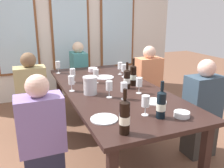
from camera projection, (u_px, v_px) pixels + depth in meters
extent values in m
plane|color=brown|center=(112.00, 144.00, 2.95)|extent=(12.00, 12.00, 0.00)
cube|color=silver|center=(70.00, 20.00, 4.39)|extent=(4.25, 0.06, 2.90)
cube|color=brown|center=(15.00, 21.00, 4.01)|extent=(0.72, 0.03, 1.88)
cube|color=silver|center=(15.00, 21.00, 3.99)|extent=(0.64, 0.01, 1.80)
cube|color=brown|center=(70.00, 20.00, 4.35)|extent=(0.72, 0.03, 1.88)
cube|color=silver|center=(70.00, 20.00, 4.34)|extent=(0.64, 0.01, 1.80)
cube|color=brown|center=(117.00, 20.00, 4.69)|extent=(0.72, 0.03, 1.88)
cube|color=silver|center=(118.00, 20.00, 4.68)|extent=(0.64, 0.01, 1.80)
cube|color=#301D19|center=(111.00, 89.00, 2.74)|extent=(1.05, 2.36, 0.04)
cube|color=#301D19|center=(204.00, 160.00, 2.04)|extent=(0.07, 0.07, 0.70)
cube|color=#301D19|center=(60.00, 95.00, 3.65)|extent=(0.07, 0.07, 0.70)
cube|color=#301D19|center=(111.00, 89.00, 3.96)|extent=(0.07, 0.07, 0.70)
cylinder|color=white|center=(155.00, 102.00, 2.29)|extent=(0.22, 0.22, 0.01)
cylinder|color=white|center=(104.00, 119.00, 1.91)|extent=(0.22, 0.22, 0.01)
cylinder|color=white|center=(104.00, 77.00, 3.17)|extent=(0.25, 0.25, 0.01)
cylinder|color=silver|center=(90.00, 86.00, 2.50)|extent=(0.14, 0.14, 0.17)
cylinder|color=silver|center=(90.00, 78.00, 2.47)|extent=(0.16, 0.16, 0.02)
cylinder|color=black|center=(125.00, 118.00, 1.66)|extent=(0.07, 0.08, 0.24)
cone|color=black|center=(125.00, 101.00, 1.62)|extent=(0.07, 0.08, 0.02)
cylinder|color=black|center=(125.00, 94.00, 1.61)|extent=(0.03, 0.03, 0.08)
cylinder|color=white|center=(125.00, 120.00, 1.66)|extent=(0.08, 0.08, 0.06)
cylinder|color=black|center=(127.00, 80.00, 2.69)|extent=(0.08, 0.08, 0.20)
cone|color=black|center=(127.00, 70.00, 2.65)|extent=(0.08, 0.08, 0.02)
cylinder|color=black|center=(127.00, 66.00, 2.64)|extent=(0.03, 0.03, 0.08)
cylinder|color=white|center=(127.00, 81.00, 2.69)|extent=(0.08, 0.08, 0.06)
cylinder|color=black|center=(161.00, 106.00, 1.92)|extent=(0.08, 0.07, 0.21)
cone|color=black|center=(162.00, 92.00, 1.88)|extent=(0.08, 0.07, 0.02)
cylinder|color=black|center=(162.00, 86.00, 1.87)|extent=(0.03, 0.03, 0.08)
cylinder|color=white|center=(161.00, 107.00, 1.92)|extent=(0.08, 0.08, 0.06)
cylinder|color=black|center=(133.00, 76.00, 2.79)|extent=(0.07, 0.07, 0.23)
cone|color=black|center=(133.00, 66.00, 2.76)|extent=(0.07, 0.07, 0.02)
cylinder|color=black|center=(134.00, 62.00, 2.74)|extent=(0.03, 0.03, 0.08)
cylinder|color=silver|center=(133.00, 77.00, 2.80)|extent=(0.08, 0.08, 0.06)
cylinder|color=white|center=(129.00, 80.00, 2.96)|extent=(0.13, 0.13, 0.04)
cylinder|color=white|center=(93.00, 70.00, 3.51)|extent=(0.14, 0.14, 0.05)
cylinder|color=white|center=(182.00, 114.00, 1.96)|extent=(0.13, 0.13, 0.04)
cylinder|color=white|center=(96.00, 83.00, 2.93)|extent=(0.06, 0.06, 0.00)
cylinder|color=white|center=(96.00, 80.00, 2.91)|extent=(0.01, 0.01, 0.07)
cylinder|color=white|center=(96.00, 73.00, 2.89)|extent=(0.07, 0.07, 0.09)
cylinder|color=beige|center=(96.00, 75.00, 2.90)|extent=(0.06, 0.06, 0.04)
cylinder|color=white|center=(120.00, 74.00, 3.34)|extent=(0.06, 0.06, 0.00)
cylinder|color=white|center=(120.00, 71.00, 3.33)|extent=(0.01, 0.01, 0.07)
cylinder|color=white|center=(120.00, 66.00, 3.31)|extent=(0.07, 0.07, 0.09)
cylinder|color=white|center=(73.00, 82.00, 2.96)|extent=(0.06, 0.06, 0.00)
cylinder|color=white|center=(73.00, 79.00, 2.95)|extent=(0.01, 0.01, 0.07)
cylinder|color=white|center=(73.00, 72.00, 2.92)|extent=(0.07, 0.07, 0.09)
cylinder|color=white|center=(145.00, 115.00, 2.00)|extent=(0.06, 0.06, 0.00)
cylinder|color=white|center=(145.00, 110.00, 1.99)|extent=(0.01, 0.01, 0.07)
cylinder|color=white|center=(146.00, 101.00, 1.96)|extent=(0.07, 0.07, 0.09)
cylinder|color=white|center=(58.00, 73.00, 3.40)|extent=(0.06, 0.06, 0.00)
cylinder|color=white|center=(58.00, 70.00, 3.39)|extent=(0.01, 0.01, 0.07)
cylinder|color=white|center=(58.00, 65.00, 3.37)|extent=(0.07, 0.07, 0.09)
cylinder|color=white|center=(109.00, 97.00, 2.42)|extent=(0.06, 0.06, 0.00)
cylinder|color=white|center=(109.00, 94.00, 2.41)|extent=(0.01, 0.01, 0.07)
cylinder|color=white|center=(109.00, 86.00, 2.38)|extent=(0.07, 0.07, 0.09)
cylinder|color=beige|center=(109.00, 89.00, 2.39)|extent=(0.06, 0.06, 0.03)
cylinder|color=white|center=(124.00, 77.00, 3.20)|extent=(0.06, 0.06, 0.00)
cylinder|color=white|center=(124.00, 74.00, 3.19)|extent=(0.01, 0.01, 0.07)
cylinder|color=white|center=(124.00, 68.00, 3.17)|extent=(0.07, 0.07, 0.09)
cylinder|color=beige|center=(124.00, 70.00, 3.18)|extent=(0.06, 0.06, 0.04)
cylinder|color=white|center=(124.00, 99.00, 2.37)|extent=(0.06, 0.06, 0.00)
cylinder|color=white|center=(124.00, 95.00, 2.36)|extent=(0.01, 0.01, 0.07)
cylinder|color=white|center=(124.00, 87.00, 2.34)|extent=(0.07, 0.07, 0.09)
cylinder|color=#590C19|center=(124.00, 90.00, 2.34)|extent=(0.06, 0.06, 0.04)
cylinder|color=white|center=(139.00, 93.00, 2.55)|extent=(0.06, 0.06, 0.00)
cylinder|color=white|center=(139.00, 90.00, 2.53)|extent=(0.01, 0.01, 0.07)
cylinder|color=white|center=(139.00, 82.00, 2.51)|extent=(0.07, 0.07, 0.09)
cylinder|color=beige|center=(139.00, 85.00, 2.52)|extent=(0.06, 0.06, 0.02)
cylinder|color=white|center=(72.00, 91.00, 2.62)|extent=(0.06, 0.06, 0.00)
cylinder|color=white|center=(72.00, 87.00, 2.61)|extent=(0.01, 0.01, 0.07)
cylinder|color=white|center=(71.00, 80.00, 2.58)|extent=(0.07, 0.07, 0.09)
cube|color=#8B71B3|center=(41.00, 124.00, 1.95)|extent=(0.38, 0.24, 0.48)
sphere|color=beige|center=(37.00, 86.00, 1.86)|extent=(0.19, 0.19, 0.19)
cube|color=#3A3530|center=(199.00, 136.00, 2.70)|extent=(0.32, 0.24, 0.45)
cube|color=#354959|center=(203.00, 97.00, 2.56)|extent=(0.38, 0.24, 0.48)
sphere|color=beige|center=(207.00, 68.00, 2.47)|extent=(0.19, 0.19, 0.19)
cube|color=#2F343D|center=(34.00, 119.00, 3.13)|extent=(0.32, 0.24, 0.45)
cube|color=tan|center=(31.00, 85.00, 3.00)|extent=(0.38, 0.24, 0.48)
sphere|color=brown|center=(28.00, 60.00, 2.90)|extent=(0.19, 0.19, 0.19)
cube|color=#352D33|center=(147.00, 102.00, 3.73)|extent=(0.32, 0.24, 0.45)
cube|color=#E0875A|center=(148.00, 73.00, 3.60)|extent=(0.38, 0.24, 0.48)
sphere|color=beige|center=(149.00, 52.00, 3.51)|extent=(0.19, 0.19, 0.19)
cube|color=#34263A|center=(80.00, 91.00, 4.24)|extent=(0.24, 0.32, 0.45)
cube|color=teal|center=(79.00, 66.00, 4.11)|extent=(0.24, 0.38, 0.48)
sphere|color=beige|center=(78.00, 47.00, 4.01)|extent=(0.19, 0.19, 0.19)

